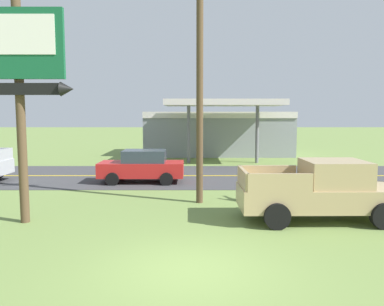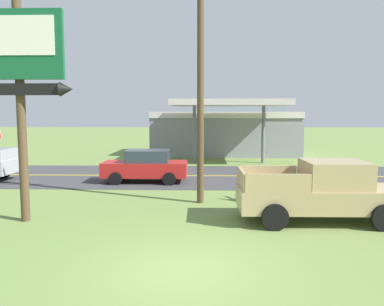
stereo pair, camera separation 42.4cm
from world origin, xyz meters
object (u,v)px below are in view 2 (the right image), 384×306
object	(u,v)px
pickup_tan_parked_on_lawn	(322,192)
car_red_mid_lane	(146,166)
motel_sign	(19,70)
utility_pole	(201,69)
gas_station	(224,132)

from	to	relation	value
pickup_tan_parked_on_lawn	car_red_mid_lane	distance (m)	9.64
motel_sign	pickup_tan_parked_on_lawn	bearing A→B (deg)	2.16
utility_pole	motel_sign	bearing A→B (deg)	-152.65
motel_sign	gas_station	world-z (taller)	motel_sign
gas_station	utility_pole	bearing A→B (deg)	-95.98
motel_sign	car_red_mid_lane	xyz separation A→B (m)	(2.78, 7.29, -3.98)
motel_sign	pickup_tan_parked_on_lawn	size ratio (longest dim) A/B	1.32
utility_pole	car_red_mid_lane	size ratio (longest dim) A/B	2.30
gas_station	pickup_tan_parked_on_lawn	xyz separation A→B (m)	(2.04, -20.42, -0.98)
utility_pole	pickup_tan_parked_on_lawn	size ratio (longest dim) A/B	1.85
motel_sign	utility_pole	size ratio (longest dim) A/B	0.72
gas_station	car_red_mid_lane	size ratio (longest dim) A/B	2.86
utility_pole	gas_station	bearing A→B (deg)	84.02
utility_pole	gas_station	xyz separation A→B (m)	(1.87, 17.90, -3.19)
motel_sign	gas_station	size ratio (longest dim) A/B	0.58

